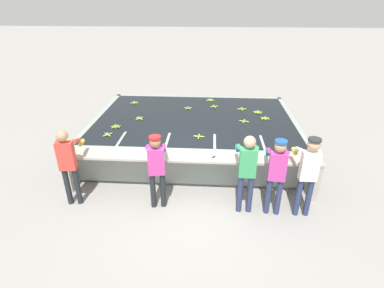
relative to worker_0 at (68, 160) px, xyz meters
The scene contains 22 objects.
ground_plane 2.58m from the worker_0, ahead, with size 80.00×80.00×0.00m, color gray.
wash_tank 3.64m from the worker_0, 49.04° to the left, with size 5.49×3.98×0.91m.
work_ledge 2.44m from the worker_0, 12.30° to the left, with size 5.49×0.45×0.91m.
worker_0 is the anchor object (origin of this frame).
worker_1 1.77m from the worker_0, ahead, with size 0.48×0.74×1.60m.
worker_2 3.51m from the worker_0, ahead, with size 0.40×0.71×1.67m.
worker_3 4.07m from the worker_0, ahead, with size 0.45×0.73×1.61m.
worker_4 4.64m from the worker_0, ahead, with size 0.40×0.72×1.67m.
banana_bunch_floating_0 5.08m from the worker_0, 43.03° to the left, with size 0.28×0.28×0.08m.
banana_bunch_floating_1 4.46m from the worker_0, 34.09° to the left, with size 0.28×0.28×0.08m.
banana_bunch_floating_2 2.67m from the worker_0, 71.18° to the left, with size 0.25×0.25×0.08m.
banana_bunch_floating_3 4.04m from the worker_0, 58.33° to the left, with size 0.28×0.27×0.08m.
banana_bunch_floating_4 1.97m from the worker_0, 78.73° to the left, with size 0.27×0.28×0.08m.
banana_bunch_floating_5 3.85m from the worker_0, 83.87° to the left, with size 0.27×0.27×0.08m.
banana_bunch_floating_6 5.09m from the worker_0, 32.66° to the left, with size 0.26×0.28×0.08m.
banana_bunch_floating_7 2.93m from the worker_0, 30.07° to the left, with size 0.28×0.28×0.08m.
banana_bunch_floating_8 5.08m from the worker_0, 56.89° to the left, with size 0.28×0.27×0.08m.
banana_bunch_floating_9 5.25m from the worker_0, 37.81° to the left, with size 0.28×0.28×0.08m.
banana_bunch_floating_10 1.47m from the worker_0, 76.94° to the left, with size 0.24×0.24×0.08m.
banana_bunch_floating_11 4.65m from the worker_0, 51.42° to the left, with size 0.27×0.27×0.08m.
knife_0 4.89m from the worker_0, ahead, with size 0.35×0.09×0.02m.
knife_1 2.98m from the worker_0, 10.50° to the left, with size 0.23×0.30×0.02m.
Camera 1 is at (0.42, -5.27, 3.92)m, focal length 28.00 mm.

